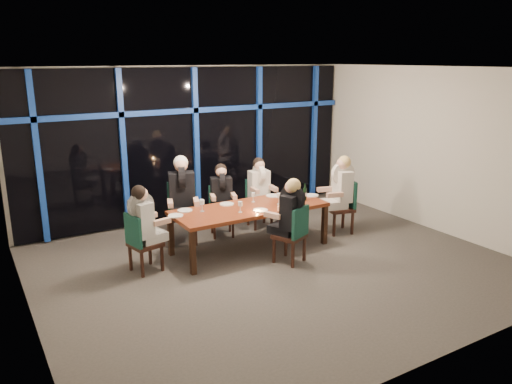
{
  "coord_description": "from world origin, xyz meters",
  "views": [
    {
      "loc": [
        -3.99,
        -6.04,
        3.14
      ],
      "look_at": [
        0.0,
        0.6,
        1.05
      ],
      "focal_mm": 35.0,
      "sensor_mm": 36.0,
      "label": 1
    }
  ],
  "objects_px": {
    "chair_near_mid": "(294,232)",
    "diner_end_right": "(341,183)",
    "chair_far_right": "(258,200)",
    "diner_far_left": "(182,187)",
    "chair_end_right": "(344,203)",
    "diner_far_right": "(260,182)",
    "chair_end_left": "(140,240)",
    "chair_far_mid": "(221,208)",
    "water_pitcher": "(295,197)",
    "diner_end_left": "(143,216)",
    "wine_bottle": "(305,194)",
    "chair_far_left": "(182,209)",
    "diner_far_mid": "(222,190)",
    "dining_table": "(250,211)",
    "diner_near_mid": "(290,208)"
  },
  "relations": [
    {
      "from": "diner_near_mid",
      "to": "wine_bottle",
      "type": "bearing_deg",
      "value": -162.83
    },
    {
      "from": "diner_far_mid",
      "to": "water_pitcher",
      "type": "bearing_deg",
      "value": -30.4
    },
    {
      "from": "dining_table",
      "to": "diner_far_right",
      "type": "height_order",
      "value": "diner_far_right"
    },
    {
      "from": "diner_end_left",
      "to": "wine_bottle",
      "type": "distance_m",
      "value": 2.82
    },
    {
      "from": "chair_end_right",
      "to": "wine_bottle",
      "type": "height_order",
      "value": "wine_bottle"
    },
    {
      "from": "chair_end_right",
      "to": "diner_near_mid",
      "type": "xyz_separation_m",
      "value": [
        -1.67,
        -0.66,
        0.34
      ]
    },
    {
      "from": "water_pitcher",
      "to": "diner_far_mid",
      "type": "bearing_deg",
      "value": 150.72
    },
    {
      "from": "diner_near_mid",
      "to": "water_pitcher",
      "type": "bearing_deg",
      "value": -153.99
    },
    {
      "from": "chair_near_mid",
      "to": "diner_end_left",
      "type": "distance_m",
      "value": 2.31
    },
    {
      "from": "diner_far_left",
      "to": "diner_end_right",
      "type": "xyz_separation_m",
      "value": [
        2.68,
        -0.99,
        -0.06
      ]
    },
    {
      "from": "water_pitcher",
      "to": "wine_bottle",
      "type": "bearing_deg",
      "value": 24.23
    },
    {
      "from": "chair_far_right",
      "to": "diner_far_right",
      "type": "distance_m",
      "value": 0.37
    },
    {
      "from": "diner_far_mid",
      "to": "water_pitcher",
      "type": "xyz_separation_m",
      "value": [
        0.89,
        -1.01,
        -0.01
      ]
    },
    {
      "from": "chair_far_left",
      "to": "chair_far_mid",
      "type": "height_order",
      "value": "chair_far_left"
    },
    {
      "from": "chair_end_right",
      "to": "wine_bottle",
      "type": "xyz_separation_m",
      "value": [
        -0.91,
        -0.02,
        0.32
      ]
    },
    {
      "from": "diner_end_left",
      "to": "wine_bottle",
      "type": "xyz_separation_m",
      "value": [
        2.82,
        -0.19,
        -0.02
      ]
    },
    {
      "from": "dining_table",
      "to": "water_pitcher",
      "type": "bearing_deg",
      "value": -11.67
    },
    {
      "from": "diner_far_mid",
      "to": "chair_far_right",
      "type": "bearing_deg",
      "value": 28.14
    },
    {
      "from": "diner_end_right",
      "to": "diner_near_mid",
      "type": "height_order",
      "value": "diner_end_right"
    },
    {
      "from": "diner_far_left",
      "to": "diner_end_left",
      "type": "bearing_deg",
      "value": -120.57
    },
    {
      "from": "chair_end_right",
      "to": "diner_end_right",
      "type": "height_order",
      "value": "diner_end_right"
    },
    {
      "from": "dining_table",
      "to": "diner_far_right",
      "type": "distance_m",
      "value": 1.2
    },
    {
      "from": "chair_near_mid",
      "to": "diner_far_right",
      "type": "height_order",
      "value": "diner_far_right"
    },
    {
      "from": "diner_far_right",
      "to": "diner_end_left",
      "type": "bearing_deg",
      "value": -154.08
    },
    {
      "from": "diner_end_left",
      "to": "chair_near_mid",
      "type": "bearing_deg",
      "value": -125.59
    },
    {
      "from": "diner_end_left",
      "to": "diner_end_right",
      "type": "relative_size",
      "value": 0.94
    },
    {
      "from": "diner_near_mid",
      "to": "wine_bottle",
      "type": "height_order",
      "value": "diner_near_mid"
    },
    {
      "from": "chair_far_mid",
      "to": "diner_far_right",
      "type": "relative_size",
      "value": 1.01
    },
    {
      "from": "diner_end_left",
      "to": "diner_end_right",
      "type": "bearing_deg",
      "value": -104.56
    },
    {
      "from": "diner_far_left",
      "to": "water_pitcher",
      "type": "bearing_deg",
      "value": -13.86
    },
    {
      "from": "diner_far_mid",
      "to": "diner_far_left",
      "type": "bearing_deg",
      "value": -163.78
    },
    {
      "from": "diner_end_right",
      "to": "chair_far_left",
      "type": "bearing_deg",
      "value": -98.55
    },
    {
      "from": "chair_far_left",
      "to": "water_pitcher",
      "type": "xyz_separation_m",
      "value": [
        1.6,
        -1.13,
        0.26
      ]
    },
    {
      "from": "chair_near_mid",
      "to": "wine_bottle",
      "type": "height_order",
      "value": "wine_bottle"
    },
    {
      "from": "chair_end_left",
      "to": "diner_far_mid",
      "type": "relative_size",
      "value": 1.05
    },
    {
      "from": "chair_far_mid",
      "to": "chair_near_mid",
      "type": "relative_size",
      "value": 0.97
    },
    {
      "from": "wine_bottle",
      "to": "chair_far_mid",
      "type": "bearing_deg",
      "value": 135.29
    },
    {
      "from": "chair_near_mid",
      "to": "water_pitcher",
      "type": "bearing_deg",
      "value": -149.26
    },
    {
      "from": "chair_end_left",
      "to": "chair_far_mid",
      "type": "bearing_deg",
      "value": -75.86
    },
    {
      "from": "diner_far_left",
      "to": "diner_far_right",
      "type": "height_order",
      "value": "diner_far_left"
    },
    {
      "from": "chair_end_left",
      "to": "chair_end_right",
      "type": "height_order",
      "value": "chair_end_right"
    },
    {
      "from": "chair_end_right",
      "to": "diner_far_right",
      "type": "xyz_separation_m",
      "value": [
        -1.17,
        1.05,
        0.33
      ]
    },
    {
      "from": "chair_far_right",
      "to": "diner_far_left",
      "type": "distance_m",
      "value": 1.67
    },
    {
      "from": "chair_near_mid",
      "to": "diner_end_right",
      "type": "distance_m",
      "value": 1.78
    },
    {
      "from": "diner_end_left",
      "to": "chair_far_right",
      "type": "bearing_deg",
      "value": -81.75
    },
    {
      "from": "chair_end_right",
      "to": "water_pitcher",
      "type": "height_order",
      "value": "chair_end_right"
    },
    {
      "from": "water_pitcher",
      "to": "diner_end_right",
      "type": "bearing_deg",
      "value": 22.43
    },
    {
      "from": "chair_end_right",
      "to": "wine_bottle",
      "type": "bearing_deg",
      "value": -75.5
    },
    {
      "from": "diner_near_mid",
      "to": "chair_far_mid",
      "type": "bearing_deg",
      "value": -102.61
    },
    {
      "from": "chair_near_mid",
      "to": "wine_bottle",
      "type": "xyz_separation_m",
      "value": [
        0.72,
        0.72,
        0.34
      ]
    }
  ]
}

